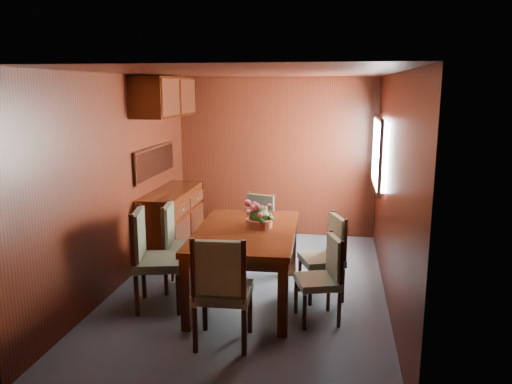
% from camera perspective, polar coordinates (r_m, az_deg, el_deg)
% --- Properties ---
extents(ground, '(4.50, 4.50, 0.00)m').
position_cam_1_polar(ground, '(5.79, -0.63, -10.99)').
color(ground, '#3E4954').
rests_on(ground, ground).
extents(room_shell, '(3.06, 4.52, 2.41)m').
position_cam_1_polar(room_shell, '(5.71, -1.11, 5.66)').
color(room_shell, black).
rests_on(room_shell, ground).
extents(sideboard, '(0.48, 1.40, 0.90)m').
position_cam_1_polar(sideboard, '(6.86, -9.48, -3.46)').
color(sideboard, black).
rests_on(sideboard, ground).
extents(dining_table, '(1.11, 1.71, 0.78)m').
position_cam_1_polar(dining_table, '(5.30, -1.15, -5.44)').
color(dining_table, black).
rests_on(dining_table, ground).
extents(chair_left_near, '(0.58, 0.59, 1.05)m').
position_cam_1_polar(chair_left_near, '(5.26, -11.91, -6.85)').
color(chair_left_near, black).
rests_on(chair_left_near, ground).
extents(chair_left_far, '(0.52, 0.54, 0.99)m').
position_cam_1_polar(chair_left_far, '(5.70, -8.83, -5.61)').
color(chair_left_far, black).
rests_on(chair_left_far, ground).
extents(chair_right_near, '(0.50, 0.51, 0.86)m').
position_cam_1_polar(chair_right_near, '(4.95, 7.81, -9.23)').
color(chair_right_near, black).
rests_on(chair_right_near, ground).
extents(chair_right_far, '(0.55, 0.56, 0.92)m').
position_cam_1_polar(chair_right_far, '(5.48, 8.20, -6.77)').
color(chair_right_far, black).
rests_on(chair_right_far, ground).
extents(chair_head, '(0.52, 0.50, 1.04)m').
position_cam_1_polar(chair_head, '(4.39, -3.98, -10.62)').
color(chair_head, black).
rests_on(chair_head, ground).
extents(chair_foot, '(0.51, 0.49, 0.88)m').
position_cam_1_polar(chair_foot, '(6.59, 0.19, -3.62)').
color(chair_foot, black).
rests_on(chair_foot, ground).
extents(flower_centerpiece, '(0.31, 0.31, 0.31)m').
position_cam_1_polar(flower_centerpiece, '(5.33, 0.35, -2.46)').
color(flower_centerpiece, '#C45F3C').
rests_on(flower_centerpiece, dining_table).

